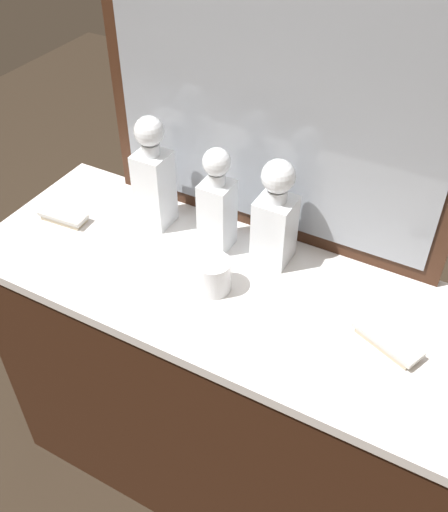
% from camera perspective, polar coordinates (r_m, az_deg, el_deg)
% --- Properties ---
extents(ground_plane, '(6.00, 6.00, 0.00)m').
position_cam_1_polar(ground_plane, '(2.11, 0.00, -19.98)').
color(ground_plane, '#2D2319').
extents(dresser, '(1.29, 0.51, 0.88)m').
position_cam_1_polar(dresser, '(1.74, 0.00, -12.96)').
color(dresser, '#381E11').
rests_on(dresser, ground_plane).
extents(dresser_mirror, '(0.92, 0.03, 0.77)m').
position_cam_1_polar(dresser_mirror, '(1.37, 4.95, 15.49)').
color(dresser_mirror, '#381E11').
rests_on(dresser_mirror, dresser).
extents(crystal_decanter_right, '(0.09, 0.09, 0.28)m').
position_cam_1_polar(crystal_decanter_right, '(1.40, 5.04, 3.36)').
color(crystal_decanter_right, white).
rests_on(crystal_decanter_right, dresser).
extents(crystal_decanter_rear, '(0.08, 0.08, 0.28)m').
position_cam_1_polar(crystal_decanter_rear, '(1.44, -0.69, 4.64)').
color(crystal_decanter_rear, white).
rests_on(crystal_decanter_rear, dresser).
extents(crystal_decanter_center, '(0.08, 0.08, 0.31)m').
position_cam_1_polar(crystal_decanter_center, '(1.53, -6.92, 7.23)').
color(crystal_decanter_center, white).
rests_on(crystal_decanter_center, dresser).
extents(crystal_tumbler_rear, '(0.09, 0.09, 0.08)m').
position_cam_1_polar(crystal_tumbler_rear, '(1.37, -1.07, -2.02)').
color(crystal_tumbler_rear, white).
rests_on(crystal_tumbler_rear, dresser).
extents(silver_brush_far_left, '(0.16, 0.11, 0.02)m').
position_cam_1_polar(silver_brush_far_left, '(1.31, 15.77, -8.06)').
color(silver_brush_far_left, '#B7A88C').
rests_on(silver_brush_far_left, dresser).
extents(silver_brush_right, '(0.14, 0.06, 0.02)m').
position_cam_1_polar(silver_brush_right, '(1.64, -15.49, 3.75)').
color(silver_brush_right, '#B7A88C').
rests_on(silver_brush_right, dresser).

